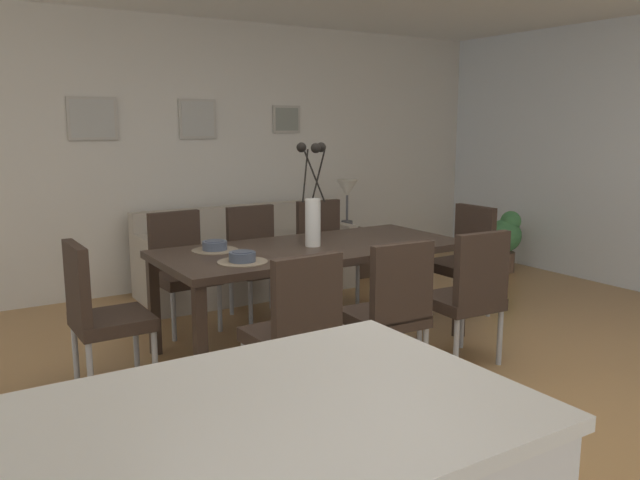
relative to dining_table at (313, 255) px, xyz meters
name	(u,v)px	position (x,y,z in m)	size (l,w,h in m)	color
ground_plane	(384,400)	(-0.15, -1.04, -0.67)	(9.00, 9.00, 0.00)	#A87A47
back_wall_panel	(182,155)	(-0.15, 2.21, 0.63)	(9.00, 0.10, 2.60)	silver
dining_table	(313,255)	(0.00, 0.00, 0.00)	(2.20, 0.98, 0.74)	#33261E
dining_chair_near_left	(297,325)	(-0.66, -0.90, -0.16)	(0.46, 0.46, 0.92)	#33261E
dining_chair_near_right	(181,265)	(-0.66, 0.90, -0.16)	(0.47, 0.47, 0.92)	#33261E
dining_chair_far_left	(390,306)	(0.01, -0.89, -0.16)	(0.46, 0.46, 0.92)	#33261E
dining_chair_far_right	(257,256)	(-0.01, 0.89, -0.16)	(0.45, 0.45, 0.92)	#33261E
dining_chair_mid_left	(469,291)	(0.67, -0.88, -0.16)	(0.46, 0.46, 0.92)	#33261E
dining_chair_mid_right	(324,247)	(0.68, 0.92, -0.16)	(0.47, 0.47, 0.92)	#33261E
dining_chair_head_west	(99,309)	(-1.51, 0.00, -0.16)	(0.44, 0.44, 0.92)	#33261E
dining_chair_head_east	(464,255)	(1.51, 0.00, -0.16)	(0.44, 0.44, 0.92)	#33261E
centerpiece_vase	(313,207)	(0.00, 0.00, 0.35)	(0.21, 0.23, 0.73)	white
placemat_near_left	(242,262)	(-0.66, -0.22, 0.07)	(0.32, 0.32, 0.01)	#7F705B
bowl_near_left	(242,256)	(-0.66, -0.22, 0.11)	(0.17, 0.17, 0.07)	#475166
placemat_near_right	(215,250)	(-0.66, 0.22, 0.07)	(0.32, 0.32, 0.01)	#7F705B
bowl_near_right	(215,245)	(-0.66, 0.22, 0.11)	(0.17, 0.17, 0.07)	#475166
sofa	(245,263)	(0.25, 1.66, -0.40)	(2.00, 0.84, 0.80)	#B2A899
side_table	(347,252)	(1.41, 1.62, -0.41)	(0.36, 0.36, 0.52)	#3D2D23
table_lamp	(347,193)	(1.41, 1.62, 0.22)	(0.22, 0.22, 0.51)	#4C4C51
framed_picture_left	(92,119)	(-0.99, 2.14, 0.97)	(0.43, 0.03, 0.38)	#B2ADA3
framed_picture_center	(198,119)	(0.00, 2.14, 0.97)	(0.38, 0.03, 0.38)	#B2ADA3
framed_picture_right	(287,119)	(0.99, 2.14, 0.97)	(0.32, 0.03, 0.28)	#B2ADA3
potted_plant	(505,238)	(3.01, 0.89, -0.30)	(0.36, 0.36, 0.67)	brown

